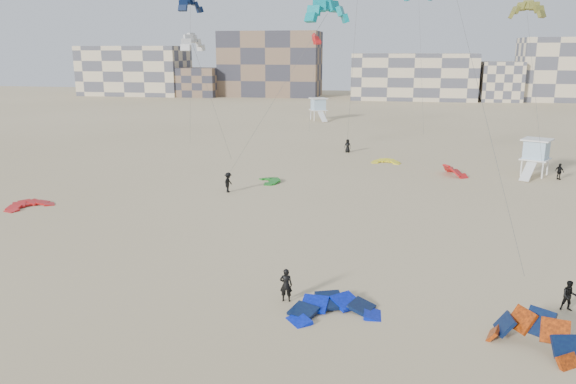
% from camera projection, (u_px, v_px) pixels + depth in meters
% --- Properties ---
extents(ground, '(320.00, 320.00, 0.00)m').
position_uv_depth(ground, '(273.00, 300.00, 29.62)').
color(ground, '#D1BA8C').
rests_on(ground, ground).
extents(kite_ground_blue, '(5.83, 5.97, 2.23)m').
position_uv_depth(kite_ground_blue, '(334.00, 314.00, 28.05)').
color(kite_ground_blue, '#081FDC').
rests_on(kite_ground_blue, ground).
extents(kite_ground_orange, '(5.61, 5.59, 4.03)m').
position_uv_depth(kite_ground_orange, '(531.00, 349.00, 24.80)').
color(kite_ground_orange, '#E34709').
rests_on(kite_ground_orange, ground).
extents(kite_ground_red, '(5.09, 5.04, 1.30)m').
position_uv_depth(kite_ground_red, '(29.00, 207.00, 47.24)').
color(kite_ground_red, red).
rests_on(kite_ground_red, ground).
extents(kite_ground_green, '(3.90, 3.79, 0.93)m').
position_uv_depth(kite_ground_green, '(269.00, 182.00, 56.24)').
color(kite_ground_green, '#137F1D').
rests_on(kite_ground_green, ground).
extents(kite_ground_red_far, '(4.42, 4.32, 3.27)m').
position_uv_depth(kite_ground_red_far, '(454.00, 175.00, 59.29)').
color(kite_ground_red_far, red).
rests_on(kite_ground_red_far, ground).
extents(kite_ground_yellow, '(3.23, 3.41, 1.21)m').
position_uv_depth(kite_ground_yellow, '(386.00, 163.00, 65.74)').
color(kite_ground_yellow, yellow).
rests_on(kite_ground_yellow, ground).
extents(kitesurfer_main, '(0.69, 0.48, 1.81)m').
position_uv_depth(kitesurfer_main, '(286.00, 285.00, 29.30)').
color(kitesurfer_main, black).
rests_on(kitesurfer_main, ground).
extents(kitesurfer_b, '(0.78, 0.61, 1.59)m').
position_uv_depth(kitesurfer_b, '(569.00, 296.00, 28.26)').
color(kitesurfer_b, black).
rests_on(kitesurfer_b, ground).
extents(kitesurfer_c, '(0.85, 1.29, 1.87)m').
position_uv_depth(kitesurfer_c, '(228.00, 182.00, 51.94)').
color(kitesurfer_c, black).
rests_on(kitesurfer_c, ground).
extents(kitesurfer_d, '(0.95, 1.02, 1.69)m').
position_uv_depth(kitesurfer_d, '(560.00, 172.00, 57.03)').
color(kitesurfer_d, black).
rests_on(kitesurfer_d, ground).
extents(kitesurfer_e, '(0.92, 0.69, 1.70)m').
position_uv_depth(kitesurfer_e, '(348.00, 146.00, 72.35)').
color(kitesurfer_e, black).
rests_on(kitesurfer_e, ground).
extents(kite_fly_teal_a, '(12.21, 5.51, 16.53)m').
position_uv_depth(kite_fly_teal_a, '(328.00, 13.00, 49.04)').
color(kite_fly_teal_a, '#03AAAF').
rests_on(kite_fly_teal_a, ground).
extents(kite_fly_grey, '(4.68, 5.40, 13.53)m').
position_uv_depth(kite_fly_grey, '(193.00, 44.00, 57.01)').
color(kite_fly_grey, white).
rests_on(kite_fly_grey, ground).
extents(kite_fly_olive, '(4.59, 11.05, 17.23)m').
position_uv_depth(kite_fly_olive, '(527.00, 11.00, 58.24)').
color(kite_fly_olive, olive).
rests_on(kite_fly_olive, ground).
extents(kite_fly_navy, '(4.85, 4.77, 18.72)m').
position_uv_depth(kite_fly_navy, '(190.00, 6.00, 70.20)').
color(kite_fly_navy, '#081B39').
rests_on(kite_fly_navy, ground).
extents(kite_fly_red, '(3.78, 4.47, 14.59)m').
position_uv_depth(kite_fly_red, '(316.00, 40.00, 82.51)').
color(kite_fly_red, red).
rests_on(kite_fly_red, ground).
extents(lifeguard_tower_near, '(3.69, 5.82, 3.89)m').
position_uv_depth(lifeguard_tower_near, '(536.00, 158.00, 58.63)').
color(lifeguard_tower_near, white).
rests_on(lifeguard_tower_near, ground).
extents(lifeguard_tower_far, '(3.90, 6.18, 4.13)m').
position_uv_depth(lifeguard_tower_far, '(318.00, 109.00, 105.77)').
color(lifeguard_tower_far, white).
rests_on(lifeguard_tower_far, ground).
extents(condo_west_a, '(30.00, 15.00, 14.00)m').
position_uv_depth(condo_west_a, '(135.00, 71.00, 164.48)').
color(condo_west_a, beige).
rests_on(condo_west_a, ground).
extents(condo_west_b, '(28.00, 14.00, 18.00)m').
position_uv_depth(condo_west_b, '(271.00, 64.00, 160.47)').
color(condo_west_b, brown).
rests_on(condo_west_b, ground).
extents(condo_mid, '(32.00, 16.00, 12.00)m').
position_uv_depth(condo_mid, '(413.00, 77.00, 150.08)').
color(condo_mid, beige).
rests_on(condo_mid, ground).
extents(condo_east, '(26.00, 14.00, 16.00)m').
position_uv_depth(condo_east, '(572.00, 70.00, 144.16)').
color(condo_east, beige).
rests_on(condo_east, ground).
extents(condo_fill_left, '(12.00, 10.00, 8.00)m').
position_uv_depth(condo_fill_left, '(198.00, 82.00, 159.65)').
color(condo_fill_left, brown).
rests_on(condo_fill_left, ground).
extents(condo_fill_right, '(10.00, 10.00, 10.00)m').
position_uv_depth(condo_fill_right, '(501.00, 82.00, 144.39)').
color(condo_fill_right, beige).
rests_on(condo_fill_right, ground).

